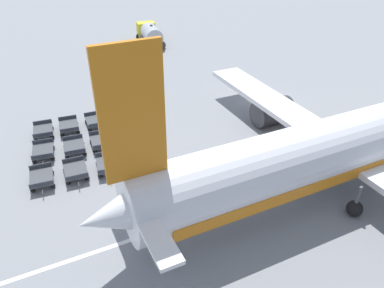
# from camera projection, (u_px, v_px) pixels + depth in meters

# --- Properties ---
(ground_plane) EXTENTS (500.00, 500.00, 0.00)m
(ground_plane) POSITION_uv_depth(u_px,v_px,m) (268.00, 103.00, 39.34)
(ground_plane) COLOR gray
(airplane) EXTENTS (35.93, 40.56, 12.57)m
(airplane) POSITION_uv_depth(u_px,v_px,m) (362.00, 141.00, 26.68)
(airplane) COLOR white
(airplane) RESTS_ON ground_plane
(fuel_tanker_primary) EXTENTS (7.87, 4.17, 3.19)m
(fuel_tanker_primary) POSITION_uv_depth(u_px,v_px,m) (151.00, 36.00, 56.08)
(fuel_tanker_primary) COLOR yellow
(fuel_tanker_primary) RESTS_ON ground_plane
(baggage_dolly_row_near_col_a) EXTENTS (3.27, 1.92, 0.92)m
(baggage_dolly_row_near_col_a) POSITION_uv_depth(u_px,v_px,m) (43.00, 131.00, 33.48)
(baggage_dolly_row_near_col_a) COLOR #424449
(baggage_dolly_row_near_col_a) RESTS_ON ground_plane
(baggage_dolly_row_near_col_b) EXTENTS (3.29, 1.98, 0.92)m
(baggage_dolly_row_near_col_b) POSITION_uv_depth(u_px,v_px,m) (43.00, 151.00, 30.64)
(baggage_dolly_row_near_col_b) COLOR #424449
(baggage_dolly_row_near_col_b) RESTS_ON ground_plane
(baggage_dolly_row_near_col_c) EXTENTS (3.26, 1.90, 0.92)m
(baggage_dolly_row_near_col_c) POSITION_uv_depth(u_px,v_px,m) (42.00, 178.00, 27.59)
(baggage_dolly_row_near_col_c) COLOR #424449
(baggage_dolly_row_near_col_c) RESTS_ON ground_plane
(baggage_dolly_row_mid_a_col_a) EXTENTS (3.27, 1.91, 0.92)m
(baggage_dolly_row_mid_a_col_a) POSITION_uv_depth(u_px,v_px,m) (69.00, 126.00, 34.21)
(baggage_dolly_row_mid_a_col_a) COLOR #424449
(baggage_dolly_row_mid_a_col_a) RESTS_ON ground_plane
(baggage_dolly_row_mid_a_col_b) EXTENTS (3.27, 1.91, 0.92)m
(baggage_dolly_row_mid_a_col_b) POSITION_uv_depth(u_px,v_px,m) (74.00, 147.00, 31.19)
(baggage_dolly_row_mid_a_col_b) COLOR #424449
(baggage_dolly_row_mid_a_col_b) RESTS_ON ground_plane
(baggage_dolly_row_mid_a_col_c) EXTENTS (3.24, 1.85, 0.92)m
(baggage_dolly_row_mid_a_col_c) POSITION_uv_depth(u_px,v_px,m) (76.00, 171.00, 28.34)
(baggage_dolly_row_mid_a_col_c) COLOR #424449
(baggage_dolly_row_mid_a_col_c) RESTS_ON ground_plane
(baggage_dolly_row_mid_b_col_a) EXTENTS (3.23, 1.82, 0.92)m
(baggage_dolly_row_mid_b_col_a) POSITION_uv_depth(u_px,v_px,m) (95.00, 121.00, 35.00)
(baggage_dolly_row_mid_b_col_a) COLOR #424449
(baggage_dolly_row_mid_b_col_a) RESTS_ON ground_plane
(baggage_dolly_row_mid_b_col_b) EXTENTS (3.25, 1.87, 0.92)m
(baggage_dolly_row_mid_b_col_b) POSITION_uv_depth(u_px,v_px,m) (101.00, 142.00, 31.93)
(baggage_dolly_row_mid_b_col_b) COLOR #424449
(baggage_dolly_row_mid_b_col_b) RESTS_ON ground_plane
(baggage_dolly_row_mid_b_col_c) EXTENTS (3.29, 1.99, 0.92)m
(baggage_dolly_row_mid_b_col_c) POSITION_uv_depth(u_px,v_px,m) (108.00, 165.00, 29.02)
(baggage_dolly_row_mid_b_col_c) COLOR #424449
(baggage_dolly_row_mid_b_col_c) RESTS_ON ground_plane
(stand_guidance_stripe) EXTENTS (0.50, 35.68, 0.01)m
(stand_guidance_stripe) POSITION_uv_depth(u_px,v_px,m) (250.00, 200.00, 26.19)
(stand_guidance_stripe) COLOR white
(stand_guidance_stripe) RESTS_ON ground_plane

